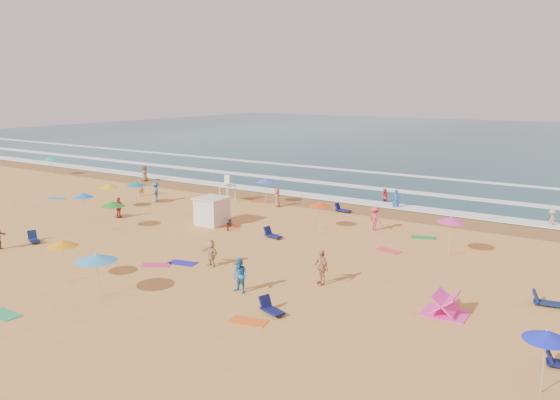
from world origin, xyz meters
The scene contains 12 objects.
ground centered at (0.00, 0.00, 0.00)m, with size 220.00×220.00×0.00m, color gold.
ocean centered at (0.00, 84.00, 0.00)m, with size 220.00×140.00×0.18m, color #0C4756.
wet_sand centered at (0.00, 12.50, 0.01)m, with size 220.00×220.00×0.00m, color olive.
surf_foam centered at (0.00, 21.32, 0.10)m, with size 200.00×18.70×0.05m.
cabana centered at (-1.93, 1.48, 1.00)m, with size 2.00×2.00×2.00m, color silver.
cabana_roof centered at (-1.93, 1.48, 2.06)m, with size 2.20×2.20×0.12m, color silver.
bicycle centered at (-0.03, 1.18, 0.45)m, with size 0.60×1.71×0.90m, color black.
lifeguard_stand centered at (-6.21, 8.71, 1.05)m, with size 1.20×1.20×2.10m, color white, non-canonical shape.
beach_umbrellas centered at (2.90, -0.98, 2.09)m, with size 64.55×26.62×0.82m.
loungers centered at (8.59, -2.88, 0.17)m, with size 38.90×24.00×0.34m.
towels centered at (0.59, -3.29, 0.01)m, with size 35.64×28.39×0.03m.
beachgoers centered at (-1.20, 2.29, 0.83)m, with size 47.06×28.34×2.15m.
Camera 1 is at (24.61, -29.61, 10.30)m, focal length 35.00 mm.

